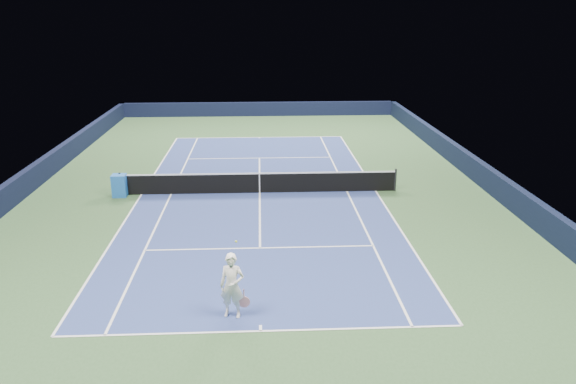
{
  "coord_description": "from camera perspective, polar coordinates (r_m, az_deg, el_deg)",
  "views": [
    {
      "loc": [
        0.08,
        -24.99,
        8.22
      ],
      "look_at": [
        1.18,
        -3.0,
        1.0
      ],
      "focal_mm": 35.0,
      "sensor_mm": 36.0,
      "label": 1
    }
  ],
  "objects": [
    {
      "name": "ground",
      "position": [
        26.31,
        -2.9,
        -0.08
      ],
      "size": [
        40.0,
        40.0,
        0.0
      ],
      "primitive_type": "plane",
      "color": "#2F4E2A",
      "rests_on": "ground"
    },
    {
      "name": "wall_far",
      "position": [
        45.47,
        -2.96,
        8.41
      ],
      "size": [
        22.0,
        0.35,
        1.1
      ],
      "primitive_type": "cube",
      "color": "black",
      "rests_on": "ground"
    },
    {
      "name": "wall_right",
      "position": [
        28.27,
        19.61,
        1.33
      ],
      "size": [
        0.35,
        40.0,
        1.1
      ],
      "primitive_type": "cube",
      "color": "black",
      "rests_on": "ground"
    },
    {
      "name": "wall_left",
      "position": [
        28.33,
        -25.38,
        0.64
      ],
      "size": [
        0.35,
        40.0,
        1.1
      ],
      "primitive_type": "cube",
      "color": "black",
      "rests_on": "ground"
    },
    {
      "name": "court_surface",
      "position": [
        26.31,
        -2.9,
        -0.07
      ],
      "size": [
        10.97,
        23.77,
        0.01
      ],
      "primitive_type": "cube",
      "color": "navy",
      "rests_on": "ground"
    },
    {
      "name": "baseline_far",
      "position": [
        37.78,
        -2.93,
        5.57
      ],
      "size": [
        10.97,
        0.08,
        0.0
      ],
      "primitive_type": "cube",
      "color": "white",
      "rests_on": "ground"
    },
    {
      "name": "baseline_near",
      "position": [
        15.47,
        -2.81,
        -13.93
      ],
      "size": [
        10.97,
        0.08,
        0.0
      ],
      "primitive_type": "cube",
      "color": "white",
      "rests_on": "ground"
    },
    {
      "name": "sideline_doubles_right",
      "position": [
        26.86,
        8.89,
        0.12
      ],
      "size": [
        0.08,
        23.77,
        0.0
      ],
      "primitive_type": "cube",
      "color": "white",
      "rests_on": "ground"
    },
    {
      "name": "sideline_doubles_left",
      "position": [
        26.89,
        -14.66,
        -0.24
      ],
      "size": [
        0.08,
        23.77,
        0.0
      ],
      "primitive_type": "cube",
      "color": "white",
      "rests_on": "ground"
    },
    {
      "name": "sideline_singles_right",
      "position": [
        26.61,
        6.0,
        0.08
      ],
      "size": [
        0.08,
        23.77,
        0.0
      ],
      "primitive_type": "cube",
      "color": "white",
      "rests_on": "ground"
    },
    {
      "name": "sideline_singles_left",
      "position": [
        26.64,
        -11.78,
        -0.2
      ],
      "size": [
        0.08,
        23.77,
        0.0
      ],
      "primitive_type": "cube",
      "color": "white",
      "rests_on": "ground"
    },
    {
      "name": "service_line_far",
      "position": [
        32.45,
        -2.92,
        3.47
      ],
      "size": [
        8.23,
        0.08,
        0.0
      ],
      "primitive_type": "cube",
      "color": "white",
      "rests_on": "ground"
    },
    {
      "name": "service_line_near",
      "position": [
        20.33,
        -2.86,
        -5.7
      ],
      "size": [
        8.23,
        0.08,
        0.0
      ],
      "primitive_type": "cube",
      "color": "white",
      "rests_on": "ground"
    },
    {
      "name": "center_service_line",
      "position": [
        26.31,
        -2.9,
        -0.06
      ],
      "size": [
        0.08,
        12.8,
        0.0
      ],
      "primitive_type": "cube",
      "color": "white",
      "rests_on": "ground"
    },
    {
      "name": "center_mark_far",
      "position": [
        37.64,
        -2.93,
        5.52
      ],
      "size": [
        0.08,
        0.3,
        0.0
      ],
      "primitive_type": "cube",
      "color": "white",
      "rests_on": "ground"
    },
    {
      "name": "center_mark_near",
      "position": [
        15.59,
        -2.81,
        -13.64
      ],
      "size": [
        0.08,
        0.3,
        0.0
      ],
      "primitive_type": "cube",
      "color": "white",
      "rests_on": "ground"
    },
    {
      "name": "tennis_net",
      "position": [
        26.16,
        -2.91,
        0.97
      ],
      "size": [
        12.9,
        0.1,
        1.07
      ],
      "color": "black",
      "rests_on": "ground"
    },
    {
      "name": "sponsor_cube",
      "position": [
        26.76,
        -16.74,
        0.63
      ],
      "size": [
        0.64,
        0.58,
        1.03
      ],
      "color": "blue",
      "rests_on": "ground"
    },
    {
      "name": "tennis_player",
      "position": [
        15.75,
        -5.69,
        -9.46
      ],
      "size": [
        0.87,
        1.32,
        1.88
      ],
      "color": "white",
      "rests_on": "ground"
    }
  ]
}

